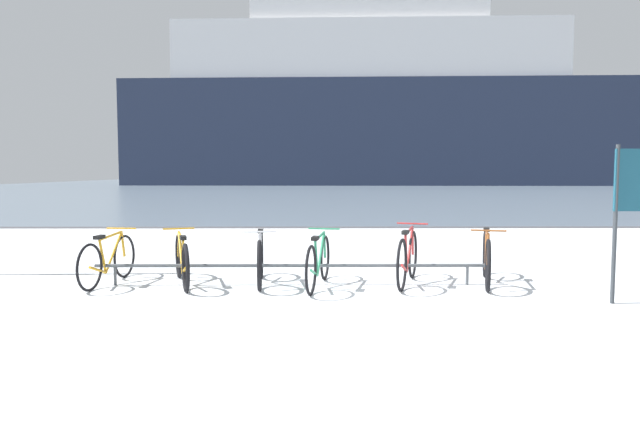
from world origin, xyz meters
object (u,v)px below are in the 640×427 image
object	(u,v)px
ferry_ship	(376,107)
bicycle_0	(108,260)
bicycle_4	(408,258)
bicycle_5	(486,258)
bicycle_2	(260,259)
bicycle_3	(318,262)
info_sign	(637,197)
bicycle_1	(182,260)

from	to	relation	value
ferry_ship	bicycle_0	bearing A→B (deg)	-99.63
bicycle_0	bicycle_4	distance (m)	4.27
bicycle_4	bicycle_5	distance (m)	1.13
bicycle_0	bicycle_2	distance (m)	2.17
bicycle_0	bicycle_3	world-z (taller)	bicycle_3
bicycle_0	bicycle_2	bearing A→B (deg)	-0.29
bicycle_0	ferry_ship	xyz separation A→B (m)	(9.85, 58.07, 8.72)
bicycle_4	bicycle_3	bearing A→B (deg)	-172.02
bicycle_3	bicycle_4	xyz separation A→B (m)	(1.27, 0.18, 0.03)
bicycle_4	info_sign	xyz separation A→B (m)	(2.56, -1.16, 0.92)
bicycle_5	bicycle_1	bearing A→B (deg)	-179.77
bicycle_2	bicycle_4	world-z (taller)	bicycle_4
ferry_ship	info_sign	bearing A→B (deg)	-92.91
bicycle_3	ferry_ship	xyz separation A→B (m)	(6.85, 58.31, 8.71)
bicycle_1	info_sign	size ratio (longest dim) A/B	0.87
bicycle_1	bicycle_3	distance (m)	1.95
bicycle_1	bicycle_3	world-z (taller)	bicycle_3
bicycle_5	ferry_ship	world-z (taller)	ferry_ship
bicycle_0	bicycle_5	bearing A→B (deg)	-0.26
bicycle_1	info_sign	world-z (taller)	info_sign
bicycle_1	bicycle_2	size ratio (longest dim) A/B	1.02
info_sign	bicycle_5	bearing A→B (deg)	140.19
bicycle_1	bicycle_4	size ratio (longest dim) A/B	1.01
bicycle_4	ferry_ship	bearing A→B (deg)	84.52
bicycle_1	bicycle_3	bearing A→B (deg)	-5.67
bicycle_4	bicycle_1	bearing A→B (deg)	179.73
bicycle_0	info_sign	distance (m)	7.01
bicycle_1	bicycle_5	distance (m)	4.34
bicycle_1	ferry_ship	distance (m)	59.42
bicycle_5	info_sign	distance (m)	2.08
bicycle_0	bicycle_3	xyz separation A→B (m)	(3.00, -0.23, 0.01)
bicycle_4	info_sign	distance (m)	2.96
bicycle_4	bicycle_5	xyz separation A→B (m)	(1.13, 0.03, -0.01)
bicycle_0	info_sign	bearing A→B (deg)	-10.10
bicycle_1	bicycle_4	bearing A→B (deg)	-0.27
bicycle_0	bicycle_1	distance (m)	1.06
bicycle_4	ferry_ship	distance (m)	59.04
bicycle_1	bicycle_3	xyz separation A→B (m)	(1.94, -0.19, 0.01)
bicycle_3	bicycle_4	world-z (taller)	bicycle_4
bicycle_5	ferry_ship	bearing A→B (deg)	85.62
info_sign	bicycle_1	bearing A→B (deg)	168.49
bicycle_2	bicycle_4	xyz separation A→B (m)	(2.10, -0.05, 0.02)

